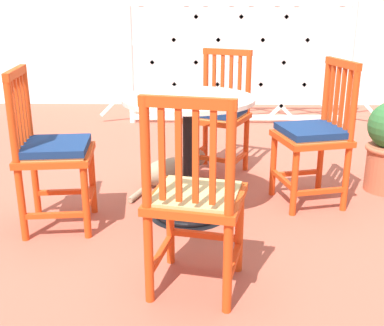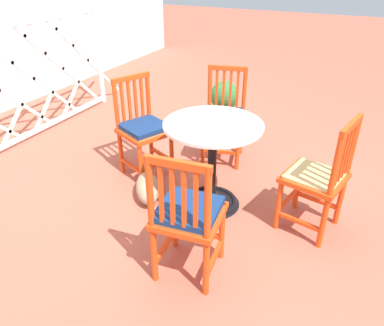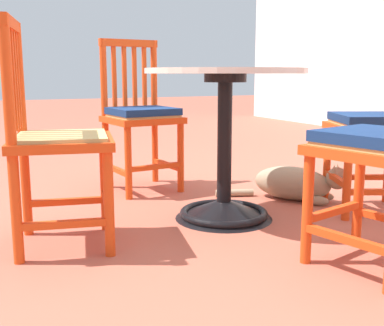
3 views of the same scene
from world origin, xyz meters
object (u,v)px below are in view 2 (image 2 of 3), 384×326
at_px(cafe_table, 212,174).
at_px(terracotta_planter, 224,107).
at_px(orange_chair_near_fence, 143,129).
at_px(tabby_cat, 148,185).
at_px(orange_chair_by_planter, 318,179).
at_px(orange_chair_at_corner, 224,118).
at_px(orange_chair_tucked_in, 188,216).

relative_size(cafe_table, terracotta_planter, 1.23).
bearing_deg(orange_chair_near_fence, cafe_table, -104.77).
bearing_deg(tabby_cat, orange_chair_by_planter, -82.72).
height_order(orange_chair_by_planter, orange_chair_at_corner, same).
bearing_deg(orange_chair_at_corner, orange_chair_tucked_in, -166.22).
relative_size(cafe_table, tabby_cat, 1.31).
height_order(orange_chair_tucked_in, orange_chair_by_planter, same).
bearing_deg(orange_chair_at_corner, orange_chair_near_fence, 136.27).
distance_m(orange_chair_at_corner, tabby_cat, 1.02).
relative_size(orange_chair_tucked_in, orange_chair_at_corner, 1.00).
bearing_deg(orange_chair_tucked_in, tabby_cat, 48.02).
xyz_separation_m(orange_chair_by_planter, orange_chair_at_corner, (0.73, 1.02, 0.01)).
height_order(orange_chair_tucked_in, tabby_cat, orange_chair_tucked_in).
bearing_deg(orange_chair_by_planter, cafe_table, 93.56).
xyz_separation_m(orange_chair_by_planter, tabby_cat, (-0.17, 1.35, -0.34)).
bearing_deg(orange_chair_at_corner, orange_chair_by_planter, -125.74).
distance_m(cafe_table, tabby_cat, 0.59).
xyz_separation_m(orange_chair_by_planter, terracotta_planter, (1.30, 1.24, -0.11)).
xyz_separation_m(orange_chair_at_corner, tabby_cat, (-0.90, 0.33, -0.35)).
distance_m(orange_chair_by_planter, orange_chair_at_corner, 1.25).
distance_m(orange_chair_near_fence, terracotta_planter, 1.20).
bearing_deg(orange_chair_tucked_in, cafe_table, 12.26).
relative_size(orange_chair_tucked_in, terracotta_planter, 1.47).
height_order(orange_chair_at_corner, tabby_cat, orange_chair_at_corner).
bearing_deg(terracotta_planter, orange_chair_tucked_in, -164.16).
bearing_deg(tabby_cat, orange_chair_tucked_in, -131.98).
relative_size(cafe_table, orange_chair_by_planter, 0.83).
distance_m(orange_chair_by_planter, terracotta_planter, 1.80).
xyz_separation_m(cafe_table, orange_chair_near_fence, (0.20, 0.77, 0.16)).
xyz_separation_m(orange_chair_near_fence, terracotta_planter, (1.15, -0.33, -0.12)).
xyz_separation_m(cafe_table, orange_chair_by_planter, (0.05, -0.80, 0.15)).
height_order(tabby_cat, terracotta_planter, terracotta_planter).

